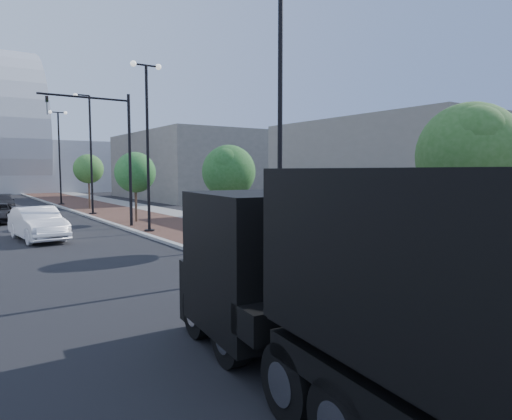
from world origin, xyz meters
TOP-DOWN VIEW (x-y plane):
  - sidewalk at (3.50, 40.00)m, footprint 7.00×140.00m
  - concrete_strip at (6.20, 40.00)m, footprint 2.40×140.00m
  - curb at (0.00, 40.00)m, footprint 0.30×140.00m
  - dump_truck at (-3.71, 1.90)m, footprint 4.02×13.63m
  - white_sedan at (-4.92, 22.76)m, footprint 2.28×5.17m
  - dark_car_far at (-4.73, 43.38)m, footprint 2.22×4.82m
  - pedestrian at (5.32, 7.04)m, footprint 0.84×0.68m
  - streetlight_1 at (0.49, 10.00)m, footprint 1.44×0.56m
  - streetlight_2 at (0.60, 22.00)m, footprint 1.72×0.56m
  - streetlight_3 at (0.49, 34.00)m, footprint 1.44×0.56m
  - streetlight_4 at (0.60, 46.00)m, footprint 1.72×0.56m
  - traffic_mast at (-0.30, 25.00)m, footprint 5.09×0.20m
  - tree_0 at (1.65, 4.02)m, footprint 2.47×2.44m
  - tree_1 at (1.65, 15.02)m, footprint 2.38×2.32m
  - tree_2 at (1.65, 27.02)m, footprint 2.66×2.66m
  - tree_3 at (1.65, 39.02)m, footprint 2.57×2.55m
  - commercial_block_ne at (16.00, 50.00)m, footprint 12.00×22.00m
  - commercial_block_e at (18.00, 20.00)m, footprint 10.00×16.00m
  - utility_cover_1 at (2.40, 8.00)m, footprint 0.50×0.50m
  - utility_cover_2 at (2.40, 19.00)m, footprint 0.50×0.50m

SIDE VIEW (x-z plane):
  - sidewalk at x=3.50m, z-range 0.00..0.12m
  - concrete_strip at x=6.20m, z-range 0.00..0.13m
  - curb at x=0.00m, z-range 0.00..0.14m
  - utility_cover_1 at x=2.40m, z-range 0.12..0.14m
  - utility_cover_2 at x=2.40m, z-range 0.12..0.14m
  - dark_car_far at x=-4.73m, z-range 0.00..1.36m
  - white_sedan at x=-4.92m, z-range 0.00..1.65m
  - pedestrian at x=5.32m, z-range 0.00..2.00m
  - dump_truck at x=-3.71m, z-range -0.28..3.23m
  - tree_2 at x=1.65m, z-range 1.00..5.68m
  - tree_1 at x=1.65m, z-range 1.12..5.70m
  - commercial_block_e at x=18.00m, z-range 0.00..7.00m
  - tree_3 at x=1.65m, z-range 1.16..6.04m
  - tree_0 at x=1.65m, z-range 1.30..6.35m
  - commercial_block_ne at x=16.00m, z-range 0.00..8.00m
  - streetlight_1 at x=0.49m, z-range -0.26..8.95m
  - streetlight_3 at x=0.49m, z-range -0.26..8.95m
  - streetlight_2 at x=0.60m, z-range 0.18..9.46m
  - streetlight_4 at x=0.60m, z-range 0.18..9.46m
  - traffic_mast at x=-0.30m, z-range 0.98..8.98m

